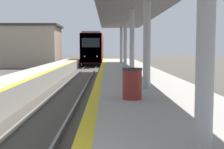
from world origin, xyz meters
TOP-DOWN VIEW (x-y plane):
  - train at (0.00, 45.52)m, footprint 2.76×18.31m
  - station_canopy at (3.46, 15.37)m, footprint 4.03×33.33m
  - trash_bin at (2.74, 6.33)m, footprint 0.58×0.58m
  - station_building at (-9.82, 39.22)m, footprint 11.30×6.44m

SIDE VIEW (x-z plane):
  - trash_bin at x=2.74m, z-range 1.00..1.89m
  - train at x=0.00m, z-range 0.04..4.63m
  - station_building at x=-9.82m, z-range 0.01..5.51m
  - station_canopy at x=3.46m, z-range 2.73..6.57m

